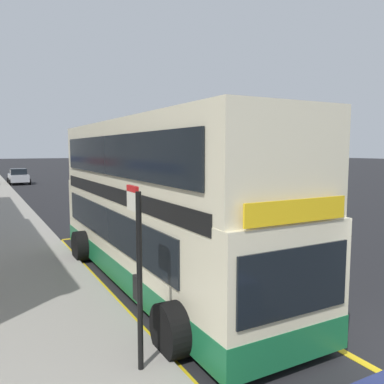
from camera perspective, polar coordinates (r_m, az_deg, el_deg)
ground_plane at (r=36.67m, az=-17.95°, el=0.21°), size 260.00×260.00×0.00m
double_decker_bus at (r=10.81m, az=-5.16°, el=-2.27°), size 3.26×10.79×4.40m
bus_bay_markings at (r=10.98m, az=-4.46°, el=-13.21°), size 3.02×13.70×0.01m
bus_stop_sign at (r=6.38m, az=-7.87°, el=-10.39°), size 0.09×0.51×2.94m
parked_car_silver_kerbside at (r=45.20m, az=-23.83°, el=2.08°), size 2.09×4.20×1.62m
parked_car_white_distant at (r=30.02m, az=-5.57°, el=0.74°), size 2.09×4.20×1.62m
parked_car_grey_ahead at (r=23.79m, az=-5.05°, el=-0.69°), size 2.09×4.20×1.62m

